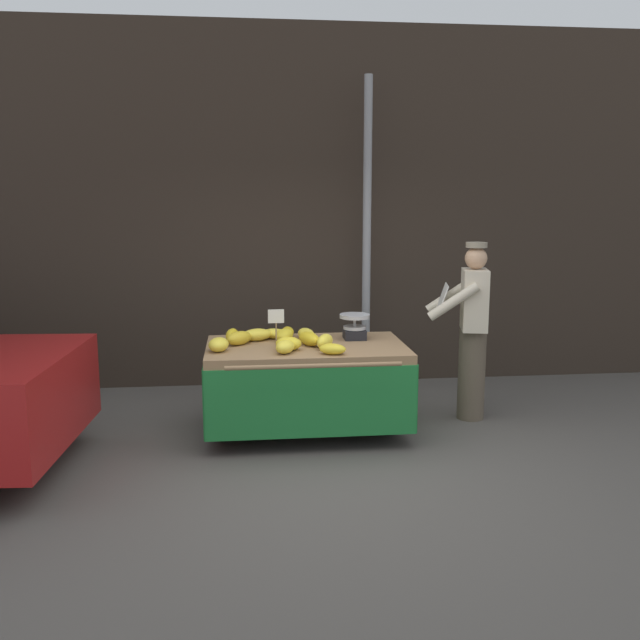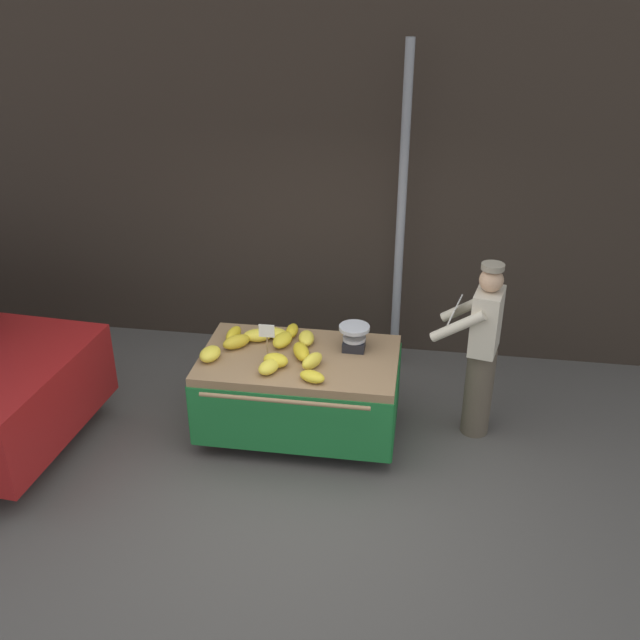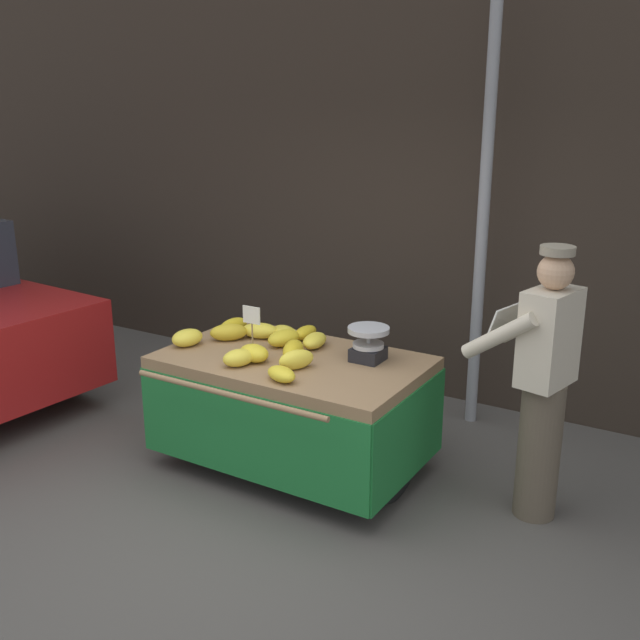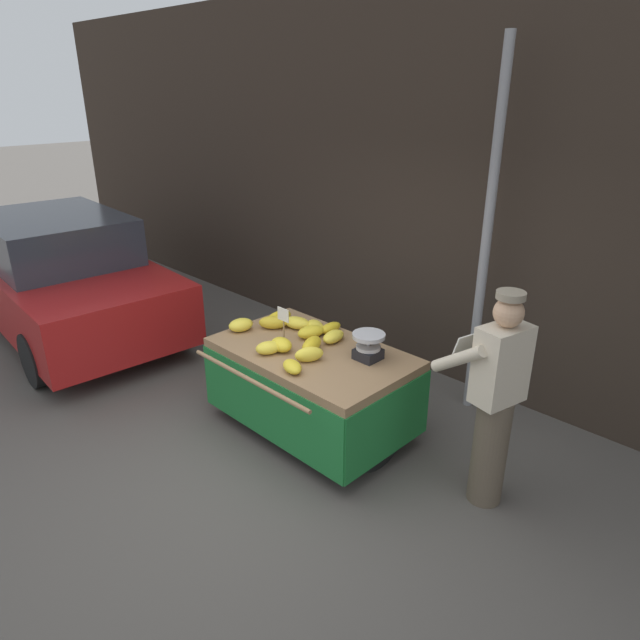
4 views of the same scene
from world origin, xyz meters
name	(u,v)px [view 4 (image 4 of 4)]	position (x,y,z in m)	size (l,w,h in m)	color
ground_plane	(242,481)	(0.00, 0.00, 0.00)	(60.00, 60.00, 0.00)	#514C47
back_wall	(454,191)	(0.00, 2.84, 2.00)	(16.00, 0.24, 4.00)	#332821
street_pole	(486,240)	(0.67, 2.36, 1.70)	(0.09, 0.09, 3.40)	gray
banana_cart	(312,371)	(-0.13, 0.94, 0.61)	(1.80, 1.28, 0.83)	#93704C
weighing_scale	(368,346)	(0.34, 1.14, 0.95)	(0.28, 0.28, 0.24)	black
price_sign	(283,318)	(-0.40, 0.85, 1.08)	(0.14, 0.01, 0.34)	#997A51
banana_bunch_0	(331,328)	(-0.27, 1.32, 0.88)	(0.11, 0.25, 0.09)	gold
banana_bunch_1	(315,327)	(-0.39, 1.24, 0.88)	(0.15, 0.28, 0.10)	yellow
banana_bunch_2	(333,337)	(-0.11, 1.19, 0.88)	(0.14, 0.26, 0.10)	yellow
banana_bunch_3	(311,332)	(-0.32, 1.11, 0.89)	(0.16, 0.27, 0.12)	yellow
banana_bunch_4	(268,348)	(-0.34, 0.61, 0.88)	(0.15, 0.22, 0.11)	yellow
banana_bunch_5	(281,345)	(-0.30, 0.73, 0.89)	(0.17, 0.22, 0.12)	yellow
banana_bunch_6	(241,325)	(-0.90, 0.75, 0.89)	(0.17, 0.24, 0.12)	yellow
banana_bunch_7	(279,317)	(-0.79, 1.14, 0.89)	(0.11, 0.27, 0.12)	gold
banana_bunch_8	(292,367)	(0.06, 0.53, 0.87)	(0.14, 0.23, 0.09)	yellow
banana_bunch_9	(312,345)	(-0.10, 0.91, 0.89)	(0.13, 0.29, 0.12)	gold
banana_bunch_10	(273,322)	(-0.72, 1.00, 0.89)	(0.14, 0.27, 0.12)	gold
banana_bunch_11	(297,323)	(-0.56, 1.17, 0.88)	(0.16, 0.27, 0.11)	yellow
banana_bunch_12	(309,354)	(0.02, 0.76, 0.89)	(0.11, 0.25, 0.13)	yellow
vendor_person	(495,400)	(1.49, 1.21, 0.87)	(0.65, 0.60, 1.71)	brown
parked_car	(63,276)	(-4.01, 0.34, 0.75)	(4.01, 1.97, 1.51)	#A51919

